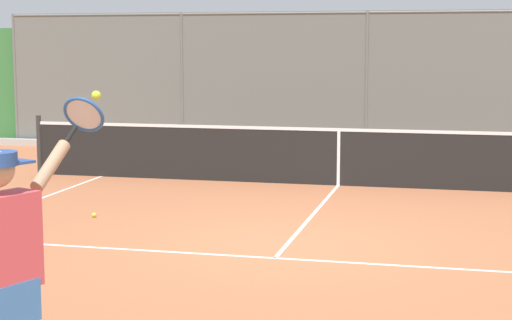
% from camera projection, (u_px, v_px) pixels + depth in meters
% --- Properties ---
extents(ground_plane, '(60.00, 60.00, 0.00)m').
position_uv_depth(ground_plane, '(286.00, 246.00, 9.88)').
color(ground_plane, '#A8603D').
extents(court_line_markings, '(8.56, 9.13, 0.01)m').
position_uv_depth(court_line_markings, '(268.00, 266.00, 8.94)').
color(court_line_markings, white).
rests_on(court_line_markings, ground).
extents(fence_backdrop, '(19.43, 1.37, 3.05)m').
position_uv_depth(fence_backdrop, '(369.00, 90.00, 18.55)').
color(fence_backdrop, slate).
rests_on(fence_backdrop, ground).
extents(tennis_net, '(11.00, 0.09, 1.07)m').
position_uv_depth(tennis_net, '(339.00, 156.00, 14.06)').
color(tennis_net, '#2D2D2D').
rests_on(tennis_net, ground).
extents(tennis_player, '(0.49, 1.41, 2.01)m').
position_uv_depth(tennis_player, '(2.00, 268.00, 4.99)').
color(tennis_player, navy).
rests_on(tennis_player, ground).
extents(tennis_ball_by_sideline, '(0.07, 0.07, 0.07)m').
position_uv_depth(tennis_ball_by_sideline, '(94.00, 215.00, 11.50)').
color(tennis_ball_by_sideline, '#C1D138').
rests_on(tennis_ball_by_sideline, ground).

